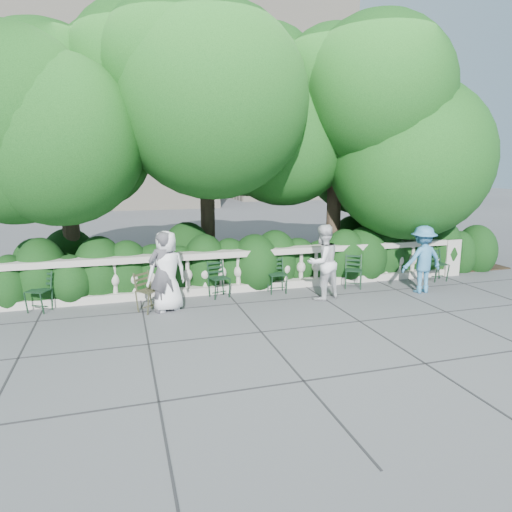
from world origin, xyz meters
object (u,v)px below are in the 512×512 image
object	(u,v)px
chair_a	(36,314)
person_woman_grey	(163,272)
person_older_blue	(422,259)
chair_c	(279,294)
chair_f	(441,282)
chair_e	(353,289)
chair_b	(222,299)
chair_weathered	(155,313)
person_casual_man	(323,262)
person_businessman	(167,271)

from	to	relation	value
chair_a	person_woman_grey	world-z (taller)	person_woman_grey
person_older_blue	chair_c	bearing A→B (deg)	-15.11
chair_c	chair_f	distance (m)	4.41
chair_e	chair_b	bearing A→B (deg)	-156.31
chair_weathered	person_woman_grey	xyz separation A→B (m)	(0.21, 0.02, 0.84)
chair_c	person_casual_man	xyz separation A→B (m)	(0.82, -0.60, 0.85)
person_businessman	chair_a	bearing A→B (deg)	-25.81
chair_c	person_woman_grey	xyz separation A→B (m)	(-2.69, -0.53, 0.84)
chair_weathered	person_casual_man	world-z (taller)	person_casual_man
person_casual_man	chair_f	bearing A→B (deg)	169.34
chair_a	person_older_blue	size ratio (longest dim) A/B	0.53
chair_e	person_older_blue	bearing A→B (deg)	1.03
chair_weathered	person_older_blue	size ratio (longest dim) A/B	0.53
chair_b	chair_f	xyz separation A→B (m)	(5.76, -0.16, 0.00)
chair_e	chair_weathered	size ratio (longest dim) A/B	1.00
chair_c	person_casual_man	bearing A→B (deg)	-33.40
person_businessman	person_casual_man	size ratio (longest dim) A/B	0.99
chair_weathered	person_businessman	xyz separation A→B (m)	(0.29, 0.08, 0.84)
chair_a	person_older_blue	bearing A→B (deg)	20.96
chair_a	chair_b	distance (m)	3.88
chair_a	chair_f	xyz separation A→B (m)	(9.63, -0.20, 0.00)
chair_a	chair_f	distance (m)	9.64
chair_b	chair_c	distance (m)	1.35
person_woman_grey	chair_c	bearing A→B (deg)	171.14
chair_e	person_businessman	size ratio (longest dim) A/B	0.50
person_woman_grey	person_older_blue	world-z (taller)	person_woman_grey
person_woman_grey	person_casual_man	world-z (taller)	person_casual_man
chair_b	person_older_blue	size ratio (longest dim) A/B	0.53
person_businessman	chair_e	bearing A→B (deg)	170.49
chair_b	chair_c	bearing A→B (deg)	-16.15
person_casual_man	chair_c	bearing A→B (deg)	-54.71
chair_f	person_woman_grey	distance (m)	7.16
person_woman_grey	person_businessman	bearing A→B (deg)	-162.67
chair_e	person_woman_grey	world-z (taller)	person_woman_grey
chair_a	chair_b	xyz separation A→B (m)	(3.88, -0.04, 0.00)
person_casual_man	chair_a	bearing A→B (deg)	-24.76
chair_b	chair_weathered	size ratio (longest dim) A/B	1.00
chair_b	chair_c	size ratio (longest dim) A/B	1.00
chair_c	person_woman_grey	size ratio (longest dim) A/B	0.50
chair_b	person_businessman	size ratio (longest dim) A/B	0.50
chair_e	chair_f	world-z (taller)	same
chair_c	person_older_blue	distance (m)	3.48
person_businessman	person_casual_man	distance (m)	3.43
person_woman_grey	person_older_blue	bearing A→B (deg)	157.59
chair_e	chair_f	distance (m)	2.53
chair_e	chair_weathered	xyz separation A→B (m)	(-4.78, -0.44, 0.00)
chair_c	chair_f	world-z (taller)	same
chair_b	chair_e	xyz separation A→B (m)	(3.23, -0.15, 0.00)
chair_a	person_businessman	distance (m)	2.80
person_businessman	person_older_blue	size ratio (longest dim) A/B	1.05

